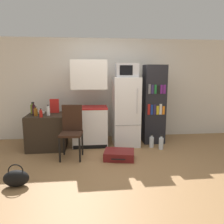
{
  "coord_description": "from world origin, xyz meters",
  "views": [
    {
      "loc": [
        -0.47,
        -3.41,
        1.61
      ],
      "look_at": [
        -0.03,
        0.85,
        0.83
      ],
      "focal_mm": 35.0,
      "sensor_mm": 36.0,
      "label": 1
    }
  ],
  "objects_px": {
    "side_table": "(47,131)",
    "bowl": "(41,112)",
    "bottle_amber_beer": "(36,112)",
    "water_bottle_middle": "(161,143)",
    "refrigerator": "(126,112)",
    "handbag": "(16,178)",
    "water_bottle_front": "(152,142)",
    "bottle_olive_oil": "(33,109)",
    "suitcase_large_flat": "(119,155)",
    "bookshelf": "(154,104)",
    "cereal_box": "(54,106)",
    "chair": "(72,127)",
    "kitchen_hutch": "(90,107)",
    "bottle_milk_white": "(48,111)",
    "microwave": "(126,70)",
    "bottle_wine_dark": "(34,110)",
    "bottle_ketchup_red": "(41,114)"
  },
  "relations": [
    {
      "from": "bottle_olive_oil",
      "to": "water_bottle_front",
      "type": "xyz_separation_m",
      "value": [
        2.55,
        -0.31,
        -0.72
      ]
    },
    {
      "from": "kitchen_hutch",
      "to": "refrigerator",
      "type": "relative_size",
      "value": 1.24
    },
    {
      "from": "kitchen_hutch",
      "to": "bowl",
      "type": "distance_m",
      "value": 1.05
    },
    {
      "from": "bookshelf",
      "to": "chair",
      "type": "xyz_separation_m",
      "value": [
        -1.81,
        -0.73,
        -0.3
      ]
    },
    {
      "from": "bottle_olive_oil",
      "to": "suitcase_large_flat",
      "type": "relative_size",
      "value": 0.4
    },
    {
      "from": "bottle_olive_oil",
      "to": "water_bottle_middle",
      "type": "distance_m",
      "value": 2.84
    },
    {
      "from": "kitchen_hutch",
      "to": "bookshelf",
      "type": "distance_m",
      "value": 1.47
    },
    {
      "from": "side_table",
      "to": "bottle_milk_white",
      "type": "height_order",
      "value": "bottle_milk_white"
    },
    {
      "from": "refrigerator",
      "to": "microwave",
      "type": "xyz_separation_m",
      "value": [
        -0.0,
        -0.0,
        0.9
      ]
    },
    {
      "from": "suitcase_large_flat",
      "to": "bookshelf",
      "type": "bearing_deg",
      "value": 57.41
    },
    {
      "from": "microwave",
      "to": "cereal_box",
      "type": "bearing_deg",
      "value": 174.53
    },
    {
      "from": "kitchen_hutch",
      "to": "bowl",
      "type": "relative_size",
      "value": 13.02
    },
    {
      "from": "microwave",
      "to": "bottle_amber_beer",
      "type": "bearing_deg",
      "value": -173.91
    },
    {
      "from": "microwave",
      "to": "bottle_amber_beer",
      "type": "relative_size",
      "value": 2.39
    },
    {
      "from": "side_table",
      "to": "kitchen_hutch",
      "type": "height_order",
      "value": "kitchen_hutch"
    },
    {
      "from": "bottle_wine_dark",
      "to": "bowl",
      "type": "height_order",
      "value": "bottle_wine_dark"
    },
    {
      "from": "bookshelf",
      "to": "handbag",
      "type": "distance_m",
      "value": 3.19
    },
    {
      "from": "refrigerator",
      "to": "bottle_wine_dark",
      "type": "relative_size",
      "value": 5.43
    },
    {
      "from": "bottle_olive_oil",
      "to": "bowl",
      "type": "relative_size",
      "value": 1.74
    },
    {
      "from": "bottle_milk_white",
      "to": "bottle_amber_beer",
      "type": "height_order",
      "value": "bottle_milk_white"
    },
    {
      "from": "microwave",
      "to": "bowl",
      "type": "distance_m",
      "value": 2.06
    },
    {
      "from": "bottle_olive_oil",
      "to": "microwave",
      "type": "bearing_deg",
      "value": -1.27
    },
    {
      "from": "bottle_milk_white",
      "to": "side_table",
      "type": "bearing_deg",
      "value": 119.44
    },
    {
      "from": "refrigerator",
      "to": "handbag",
      "type": "xyz_separation_m",
      "value": [
        -1.86,
        -1.7,
        -0.63
      ]
    },
    {
      "from": "bottle_olive_oil",
      "to": "bottle_milk_white",
      "type": "height_order",
      "value": "bottle_olive_oil"
    },
    {
      "from": "side_table",
      "to": "bottle_olive_oil",
      "type": "xyz_separation_m",
      "value": [
        -0.3,
        0.1,
        0.47
      ]
    },
    {
      "from": "bookshelf",
      "to": "cereal_box",
      "type": "bearing_deg",
      "value": 178.78
    },
    {
      "from": "bowl",
      "to": "water_bottle_front",
      "type": "height_order",
      "value": "bowl"
    },
    {
      "from": "bookshelf",
      "to": "water_bottle_middle",
      "type": "bearing_deg",
      "value": -86.03
    },
    {
      "from": "bottle_wine_dark",
      "to": "cereal_box",
      "type": "distance_m",
      "value": 0.47
    },
    {
      "from": "cereal_box",
      "to": "chair",
      "type": "bearing_deg",
      "value": -61.41
    },
    {
      "from": "refrigerator",
      "to": "bottle_milk_white",
      "type": "xyz_separation_m",
      "value": [
        -1.66,
        -0.17,
        0.07
      ]
    },
    {
      "from": "side_table",
      "to": "bowl",
      "type": "distance_m",
      "value": 0.44
    },
    {
      "from": "microwave",
      "to": "bottle_olive_oil",
      "type": "xyz_separation_m",
      "value": [
        -2.02,
        0.04,
        -0.82
      ]
    },
    {
      "from": "kitchen_hutch",
      "to": "bottle_milk_white",
      "type": "bearing_deg",
      "value": -166.86
    },
    {
      "from": "suitcase_large_flat",
      "to": "water_bottle_middle",
      "type": "xyz_separation_m",
      "value": [
        0.96,
        0.44,
        0.05
      ]
    },
    {
      "from": "refrigerator",
      "to": "handbag",
      "type": "relative_size",
      "value": 4.19
    },
    {
      "from": "bottle_ketchup_red",
      "to": "water_bottle_middle",
      "type": "xyz_separation_m",
      "value": [
        2.46,
        -0.06,
        -0.68
      ]
    },
    {
      "from": "bottle_ketchup_red",
      "to": "bottle_amber_beer",
      "type": "height_order",
      "value": "bottle_amber_beer"
    },
    {
      "from": "bottle_amber_beer",
      "to": "water_bottle_middle",
      "type": "xyz_separation_m",
      "value": [
        2.6,
        -0.2,
        -0.68
      ]
    },
    {
      "from": "microwave",
      "to": "bottle_amber_beer",
      "type": "xyz_separation_m",
      "value": [
        -1.9,
        -0.2,
        -0.84
      ]
    },
    {
      "from": "bowl",
      "to": "bookshelf",
      "type": "bearing_deg",
      "value": 0.31
    },
    {
      "from": "bottle_milk_white",
      "to": "chair",
      "type": "xyz_separation_m",
      "value": [
        0.51,
        -0.47,
        -0.24
      ]
    },
    {
      "from": "refrigerator",
      "to": "bottle_amber_beer",
      "type": "distance_m",
      "value": 1.91
    },
    {
      "from": "bookshelf",
      "to": "water_bottle_middle",
      "type": "distance_m",
      "value": 0.91
    },
    {
      "from": "bottle_milk_white",
      "to": "bottle_amber_beer",
      "type": "relative_size",
      "value": 1.13
    },
    {
      "from": "bottle_milk_white",
      "to": "suitcase_large_flat",
      "type": "bearing_deg",
      "value": -25.89
    },
    {
      "from": "side_table",
      "to": "bowl",
      "type": "relative_size",
      "value": 5.53
    },
    {
      "from": "kitchen_hutch",
      "to": "side_table",
      "type": "bearing_deg",
      "value": -174.25
    },
    {
      "from": "chair",
      "to": "suitcase_large_flat",
      "type": "relative_size",
      "value": 1.6
    }
  ]
}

